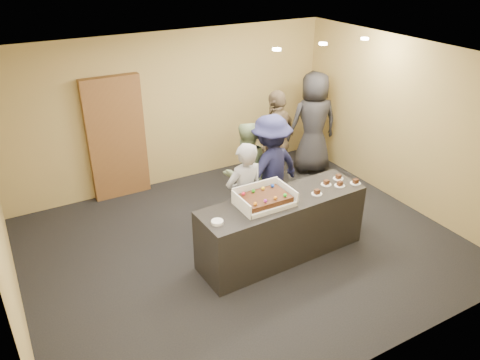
{
  "coord_description": "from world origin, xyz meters",
  "views": [
    {
      "loc": [
        -2.83,
        -4.93,
        4.0
      ],
      "look_at": [
        -0.06,
        0.0,
        1.09
      ],
      "focal_mm": 35.0,
      "sensor_mm": 36.0,
      "label": 1
    }
  ],
  "objects_px": {
    "sheet_cake": "(265,198)",
    "person_sage_man": "(246,172)",
    "person_server_grey": "(244,197)",
    "person_brown_extra": "(277,142)",
    "cake_box": "(264,200)",
    "serving_counter": "(282,227)",
    "person_navy_man": "(270,169)",
    "storage_cabinet": "(117,139)",
    "person_dark_suit": "(313,123)",
    "plate_stack": "(217,222)"
  },
  "relations": [
    {
      "from": "serving_counter",
      "to": "storage_cabinet",
      "type": "relative_size",
      "value": 1.14
    },
    {
      "from": "storage_cabinet",
      "to": "person_brown_extra",
      "type": "relative_size",
      "value": 1.15
    },
    {
      "from": "person_sage_man",
      "to": "person_brown_extra",
      "type": "height_order",
      "value": "person_brown_extra"
    },
    {
      "from": "plate_stack",
      "to": "person_sage_man",
      "type": "distance_m",
      "value": 1.71
    },
    {
      "from": "person_sage_man",
      "to": "serving_counter",
      "type": "bearing_deg",
      "value": 81.95
    },
    {
      "from": "person_server_grey",
      "to": "person_sage_man",
      "type": "xyz_separation_m",
      "value": [
        0.43,
        0.71,
        -0.02
      ]
    },
    {
      "from": "plate_stack",
      "to": "person_sage_man",
      "type": "xyz_separation_m",
      "value": [
        1.13,
        1.27,
        -0.12
      ]
    },
    {
      "from": "storage_cabinet",
      "to": "sheet_cake",
      "type": "xyz_separation_m",
      "value": [
        1.14,
        -2.85,
        -0.05
      ]
    },
    {
      "from": "serving_counter",
      "to": "cake_box",
      "type": "height_order",
      "value": "cake_box"
    },
    {
      "from": "sheet_cake",
      "to": "cake_box",
      "type": "bearing_deg",
      "value": 89.02
    },
    {
      "from": "serving_counter",
      "to": "cake_box",
      "type": "relative_size",
      "value": 3.29
    },
    {
      "from": "serving_counter",
      "to": "person_sage_man",
      "type": "xyz_separation_m",
      "value": [
        0.09,
        1.16,
        0.34
      ]
    },
    {
      "from": "serving_counter",
      "to": "plate_stack",
      "type": "relative_size",
      "value": 15.79
    },
    {
      "from": "sheet_cake",
      "to": "person_server_grey",
      "type": "bearing_deg",
      "value": 96.11
    },
    {
      "from": "sheet_cake",
      "to": "person_sage_man",
      "type": "relative_size",
      "value": 0.39
    },
    {
      "from": "serving_counter",
      "to": "cake_box",
      "type": "bearing_deg",
      "value": 172.43
    },
    {
      "from": "sheet_cake",
      "to": "plate_stack",
      "type": "xyz_separation_m",
      "value": [
        -0.75,
        -0.11,
        -0.08
      ]
    },
    {
      "from": "sheet_cake",
      "to": "serving_counter",
      "type": "bearing_deg",
      "value": 0.0
    },
    {
      "from": "storage_cabinet",
      "to": "person_sage_man",
      "type": "bearing_deg",
      "value": -48.07
    },
    {
      "from": "person_brown_extra",
      "to": "serving_counter",
      "type": "bearing_deg",
      "value": 31.66
    },
    {
      "from": "person_sage_man",
      "to": "person_dark_suit",
      "type": "distance_m",
      "value": 2.15
    },
    {
      "from": "serving_counter",
      "to": "person_dark_suit",
      "type": "bearing_deg",
      "value": 42.58
    },
    {
      "from": "person_sage_man",
      "to": "person_navy_man",
      "type": "bearing_deg",
      "value": 135.61
    },
    {
      "from": "plate_stack",
      "to": "cake_box",
      "type": "bearing_deg",
      "value": 10.2
    },
    {
      "from": "cake_box",
      "to": "person_brown_extra",
      "type": "height_order",
      "value": "person_brown_extra"
    },
    {
      "from": "plate_stack",
      "to": "person_navy_man",
      "type": "height_order",
      "value": "person_navy_man"
    },
    {
      "from": "sheet_cake",
      "to": "person_dark_suit",
      "type": "xyz_separation_m",
      "value": [
        2.34,
        2.04,
        -0.03
      ]
    },
    {
      "from": "person_server_grey",
      "to": "person_brown_extra",
      "type": "height_order",
      "value": "person_brown_extra"
    },
    {
      "from": "person_server_grey",
      "to": "person_sage_man",
      "type": "height_order",
      "value": "person_server_grey"
    },
    {
      "from": "cake_box",
      "to": "person_brown_extra",
      "type": "distance_m",
      "value": 2.12
    },
    {
      "from": "person_dark_suit",
      "to": "person_brown_extra",
      "type": "bearing_deg",
      "value": 31.11
    },
    {
      "from": "sheet_cake",
      "to": "person_navy_man",
      "type": "height_order",
      "value": "person_navy_man"
    },
    {
      "from": "person_dark_suit",
      "to": "person_sage_man",
      "type": "bearing_deg",
      "value": 36.97
    },
    {
      "from": "sheet_cake",
      "to": "person_server_grey",
      "type": "distance_m",
      "value": 0.49
    },
    {
      "from": "serving_counter",
      "to": "storage_cabinet",
      "type": "bearing_deg",
      "value": 114.34
    },
    {
      "from": "person_brown_extra",
      "to": "sheet_cake",
      "type": "bearing_deg",
      "value": 24.89
    },
    {
      "from": "person_sage_man",
      "to": "person_server_grey",
      "type": "bearing_deg",
      "value": 55.23
    },
    {
      "from": "serving_counter",
      "to": "person_server_grey",
      "type": "xyz_separation_m",
      "value": [
        -0.34,
        0.45,
        0.36
      ]
    },
    {
      "from": "person_dark_suit",
      "to": "person_navy_man",
      "type": "bearing_deg",
      "value": 46.86
    },
    {
      "from": "serving_counter",
      "to": "person_navy_man",
      "type": "distance_m",
      "value": 1.07
    },
    {
      "from": "person_sage_man",
      "to": "person_brown_extra",
      "type": "bearing_deg",
      "value": -153.84
    },
    {
      "from": "sheet_cake",
      "to": "person_navy_man",
      "type": "relative_size",
      "value": 0.36
    },
    {
      "from": "serving_counter",
      "to": "person_navy_man",
      "type": "relative_size",
      "value": 1.38
    },
    {
      "from": "sheet_cake",
      "to": "person_navy_man",
      "type": "bearing_deg",
      "value": 53.79
    },
    {
      "from": "storage_cabinet",
      "to": "person_brown_extra",
      "type": "height_order",
      "value": "storage_cabinet"
    },
    {
      "from": "cake_box",
      "to": "person_sage_man",
      "type": "bearing_deg",
      "value": 71.56
    },
    {
      "from": "person_navy_man",
      "to": "person_dark_suit",
      "type": "height_order",
      "value": "person_dark_suit"
    },
    {
      "from": "person_sage_man",
      "to": "person_navy_man",
      "type": "relative_size",
      "value": 0.91
    },
    {
      "from": "person_sage_man",
      "to": "person_dark_suit",
      "type": "relative_size",
      "value": 0.82
    },
    {
      "from": "serving_counter",
      "to": "person_dark_suit",
      "type": "height_order",
      "value": "person_dark_suit"
    }
  ]
}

